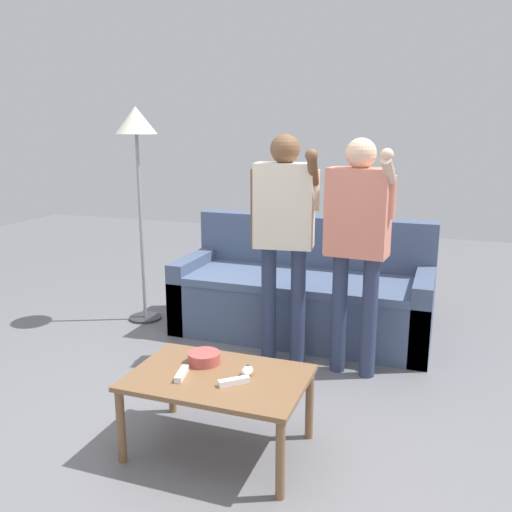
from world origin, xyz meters
TOP-DOWN VIEW (x-y plane):
  - ground_plane at (0.00, 0.00)m, footprint 12.00×12.00m
  - couch at (0.15, 1.53)m, footprint 2.01×0.86m
  - coffee_table at (0.17, -0.26)m, footprint 0.89×0.59m
  - snack_bowl at (0.04, -0.15)m, footprint 0.17×0.17m
  - game_remote_nunchuk at (0.31, -0.21)m, footprint 0.06×0.09m
  - floor_lamp at (-1.23, 1.35)m, footprint 0.34×0.34m
  - player_center at (0.16, 0.92)m, footprint 0.50×0.34m
  - player_right at (0.67, 0.88)m, footprint 0.46×0.35m
  - game_remote_wand_near at (0.01, -0.34)m, footprint 0.07×0.16m
  - game_remote_wand_far at (0.29, -0.33)m, footprint 0.14×0.13m

SIDE VIEW (x-z plane):
  - ground_plane at x=0.00m, z-range 0.00..0.00m
  - couch at x=0.15m, z-range -0.14..0.77m
  - coffee_table at x=0.17m, z-range 0.16..0.57m
  - game_remote_wand_far at x=0.29m, z-range 0.41..0.45m
  - game_remote_wand_near at x=0.01m, z-range 0.41..0.45m
  - game_remote_nunchuk at x=0.31m, z-range 0.41..0.47m
  - snack_bowl at x=0.04m, z-range 0.42..0.48m
  - player_right at x=0.67m, z-range 0.20..1.78m
  - player_center at x=0.16m, z-range 0.21..1.81m
  - floor_lamp at x=-1.23m, z-range 0.66..2.47m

